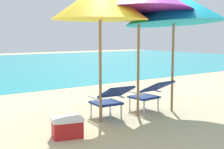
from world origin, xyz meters
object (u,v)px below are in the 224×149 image
at_px(lounge_chair_left, 111,98).
at_px(beach_umbrella_left, 100,2).
at_px(lounge_chair_right, 150,92).
at_px(cooler_box, 67,127).
at_px(beach_umbrella_right, 174,7).

distance_m(lounge_chair_left, beach_umbrella_left, 1.78).
distance_m(lounge_chair_right, cooler_box, 2.26).
xyz_separation_m(lounge_chair_right, beach_umbrella_right, (0.41, -0.23, 1.75)).
bearing_deg(beach_umbrella_right, lounge_chair_left, 170.99).
relative_size(beach_umbrella_left, beach_umbrella_right, 0.94).
height_order(lounge_chair_left, beach_umbrella_right, beach_umbrella_right).
xyz_separation_m(lounge_chair_right, beach_umbrella_left, (-1.30, -0.07, 1.75)).
height_order(lounge_chair_left, cooler_box, lounge_chair_left).
distance_m(beach_umbrella_right, cooler_box, 3.29).
xyz_separation_m(lounge_chair_left, cooler_box, (-1.17, -0.48, -0.24)).
xyz_separation_m(lounge_chair_left, beach_umbrella_right, (1.43, -0.23, 1.75)).
xyz_separation_m(beach_umbrella_left, cooler_box, (-0.89, -0.41, -2.00)).
bearing_deg(lounge_chair_right, beach_umbrella_right, -29.06).
relative_size(lounge_chair_left, beach_umbrella_right, 0.35).
distance_m(beach_umbrella_left, beach_umbrella_right, 1.72).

